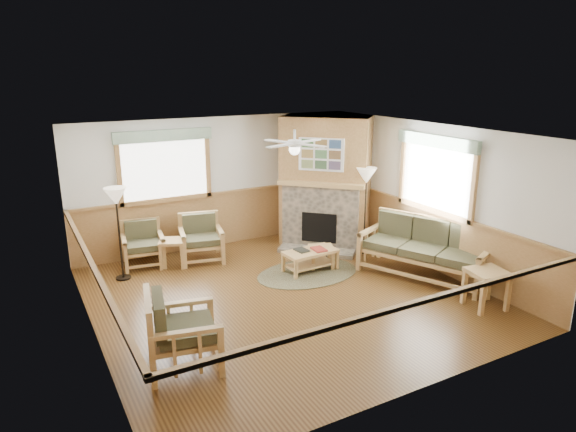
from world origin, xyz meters
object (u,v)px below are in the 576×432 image
armchair_back_left (143,244)px  footstool (321,257)px  end_table_sofa (486,289)px  floor_lamp_left (119,234)px  armchair_back_right (201,239)px  armchair_left (183,329)px  floor_lamp_right (365,210)px  coffee_table (310,261)px  sofa (424,250)px  end_table_chairs (173,253)px

armchair_back_left → footstool: (2.93, -1.71, -0.22)m
end_table_sofa → floor_lamp_left: (-4.75, 3.94, 0.53)m
armchair_back_right → armchair_left: size_ratio=0.90×
floor_lamp_left → floor_lamp_right: floor_lamp_right is taller
armchair_back_left → armchair_back_right: (1.06, -0.29, 0.03)m
coffee_table → armchair_left: bearing=-151.0°
armchair_back_right → armchair_left: 3.72m
sofa → footstool: size_ratio=4.95×
footstool → floor_lamp_left: bearing=160.3°
end_table_sofa → footstool: end_table_sofa is taller
end_table_chairs → armchair_back_left: bearing=145.5°
armchair_back_right → armchair_back_left: bearing=177.2°
sofa → armchair_back_left: size_ratio=2.67×
floor_lamp_left → end_table_chairs: bearing=9.3°
end_table_chairs → end_table_sofa: end_table_sofa is taller
sofa → armchair_back_left: 5.23m
armchair_back_left → coffee_table: bearing=-25.8°
coffee_table → floor_lamp_right: floor_lamp_right is taller
armchair_back_left → floor_lamp_left: bearing=-127.8°
coffee_table → footstool: (0.29, 0.07, -0.00)m
footstool → end_table_chairs: bearing=150.6°
sofa → end_table_sofa: sofa is taller
armchair_back_right → sofa: bearing=-27.9°
armchair_left → footstool: 3.88m
footstool → floor_lamp_left: floor_lamp_left is taller
armchair_left → floor_lamp_left: size_ratio=0.59×
coffee_table → end_table_chairs: size_ratio=1.89×
armchair_back_left → sofa: bearing=-26.8°
coffee_table → end_table_sofa: end_table_sofa is taller
armchair_back_left → armchair_back_right: bearing=-6.9°
armchair_back_right → footstool: armchair_back_right is taller
end_table_chairs → floor_lamp_left: bearing=-170.7°
end_table_chairs → footstool: size_ratio=1.16×
armchair_back_left → end_table_chairs: armchair_back_left is taller
sofa → end_table_chairs: 4.66m
end_table_sofa → floor_lamp_right: size_ratio=0.35×
armchair_back_left → floor_lamp_left: size_ratio=0.50×
end_table_chairs → coffee_table: bearing=-33.9°
coffee_table → end_table_chairs: end_table_chairs is taller
sofa → coffee_table: size_ratio=2.25×
armchair_back_left → footstool: armchair_back_left is taller
armchair_left → end_table_sofa: 4.71m
sofa → coffee_table: sofa is taller
armchair_back_right → floor_lamp_left: size_ratio=0.53×
armchair_back_left → coffee_table: (2.64, -1.78, -0.22)m
end_table_sofa → armchair_back_left: bearing=133.9°
armchair_back_right → end_table_chairs: armchair_back_right is taller
floor_lamp_left → end_table_sofa: bearing=-39.6°
floor_lamp_right → coffee_table: bearing=-166.8°
armchair_back_left → floor_lamp_left: 0.81m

